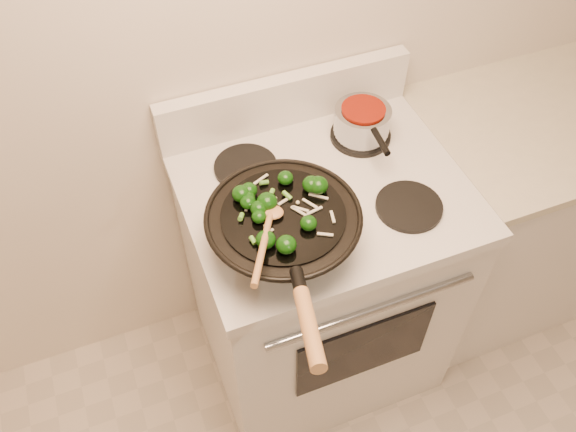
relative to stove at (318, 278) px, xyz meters
name	(u,v)px	position (x,y,z in m)	size (l,w,h in m)	color
stove	(318,278)	(0.00, 0.00, 0.00)	(0.78, 0.67, 1.08)	silver
counter_unit	(511,211)	(0.78, 0.03, -0.01)	(0.77, 0.62, 0.91)	white
wok	(284,229)	(-0.18, -0.16, 0.53)	(0.38, 0.63, 0.21)	black
stirfry	(276,205)	(-0.19, -0.13, 0.60)	(0.25, 0.26, 0.04)	#0C3508
wooden_spoon	(266,231)	(-0.24, -0.21, 0.61)	(0.16, 0.27, 0.08)	#B07845
saucepan	(362,122)	(0.18, 0.15, 0.51)	(0.16, 0.26, 0.10)	#979AA0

